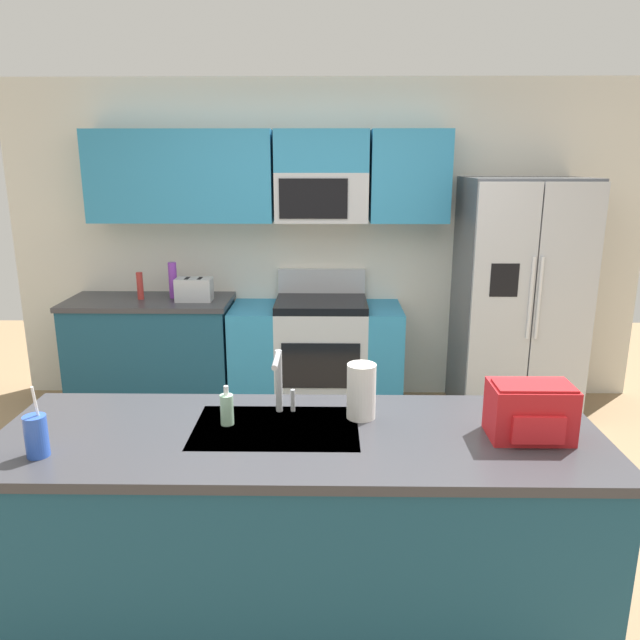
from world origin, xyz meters
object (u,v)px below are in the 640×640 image
bottle_purple (173,280)px  drink_cup_blue (36,436)px  refrigerator (518,299)px  sink_faucet (280,377)px  range_oven (317,354)px  paper_towel_roll (361,391)px  soap_dispenser (227,409)px  backpack (531,410)px  toaster (194,289)px  pepper_mill (140,286)px

bottle_purple → drink_cup_blue: bottle_purple is taller
refrigerator → bottle_purple: bearing=177.5°
sink_faucet → drink_cup_blue: size_ratio=1.01×
sink_faucet → range_oven: bearing=87.1°
range_oven → paper_towel_roll: bearing=-84.0°
sink_faucet → soap_dispenser: 0.26m
drink_cup_blue → soap_dispenser: 0.72m
paper_towel_roll → backpack: (0.66, -0.19, -0.00)m
range_oven → drink_cup_blue: size_ratio=4.86×
soap_dispenser → range_oven: bearing=82.1°
refrigerator → sink_faucet: size_ratio=6.56×
toaster → drink_cup_blue: bearing=-90.6°
range_oven → toaster: range_oven is taller
refrigerator → pepper_mill: (-2.97, 0.07, 0.08)m
bottle_purple → sink_faucet: bearing=-65.6°
toaster → paper_towel_roll: size_ratio=1.17×
sink_faucet → drink_cup_blue: 0.97m
toaster → bottle_purple: (-0.19, 0.10, 0.05)m
range_oven → refrigerator: refrigerator is taller
sink_faucet → paper_towel_roll: (0.35, -0.03, -0.05)m
pepper_mill → drink_cup_blue: (0.41, -2.64, -0.03)m
refrigerator → sink_faucet: 2.75m
toaster → bottle_purple: size_ratio=0.97×
sink_faucet → soap_dispenser: (-0.21, -0.11, -0.10)m
refrigerator → range_oven: bearing=177.4°
toaster → pepper_mill: size_ratio=1.29×
pepper_mill → backpack: bearing=-47.0°
bottle_purple → paper_towel_roll: bearing=-59.1°
sink_faucet → bottle_purple: bearing=114.4°
paper_towel_roll → backpack: size_ratio=0.75×
backpack → refrigerator: bearing=74.2°
soap_dispenser → drink_cup_blue: bearing=-156.2°
bottle_purple → sink_faucet: bottle_purple is taller
range_oven → drink_cup_blue: (-0.99, -2.64, 0.54)m
pepper_mill → bottle_purple: 0.26m
refrigerator → pepper_mill: size_ratio=8.55×
toaster → paper_towel_roll: bearing=-61.7°
pepper_mill → bottle_purple: bearing=11.1°
range_oven → drink_cup_blue: drink_cup_blue is taller
refrigerator → drink_cup_blue: bearing=-134.9°
pepper_mill → drink_cup_blue: drink_cup_blue is taller
sink_faucet → soap_dispenser: size_ratio=1.66×
range_oven → backpack: bearing=-70.0°
paper_towel_roll → pepper_mill: bearing=125.8°
soap_dispenser → backpack: bearing=-5.1°
pepper_mill → sink_faucet: size_ratio=0.77×
pepper_mill → paper_towel_roll: 2.80m
pepper_mill → paper_towel_roll: bearing=-54.2°
bottle_purple → paper_towel_roll: (1.39, -2.32, -0.02)m
refrigerator → pepper_mill: refrigerator is taller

